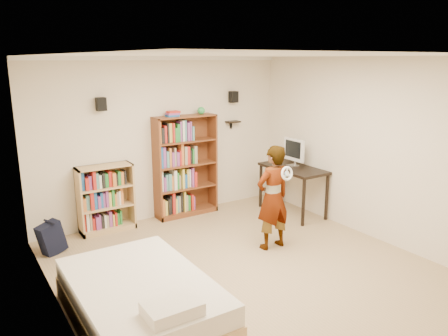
# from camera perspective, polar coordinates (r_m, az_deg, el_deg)

# --- Properties ---
(ground) EXTENTS (4.50, 5.00, 0.01)m
(ground) POSITION_cam_1_polar(r_m,az_deg,el_deg) (5.79, 3.37, -13.29)
(ground) COLOR tan
(ground) RESTS_ON ground
(room_shell) EXTENTS (4.52, 5.02, 2.71)m
(room_shell) POSITION_cam_1_polar(r_m,az_deg,el_deg) (5.22, 3.65, 4.13)
(room_shell) COLOR beige
(room_shell) RESTS_ON ground
(crown_molding) EXTENTS (4.50, 5.00, 0.06)m
(crown_molding) POSITION_cam_1_polar(r_m,az_deg,el_deg) (5.15, 3.81, 14.14)
(crown_molding) COLOR white
(crown_molding) RESTS_ON room_shell
(speaker_left) EXTENTS (0.14, 0.12, 0.20)m
(speaker_left) POSITION_cam_1_polar(r_m,az_deg,el_deg) (6.87, -15.76, 8.03)
(speaker_left) COLOR black
(speaker_left) RESTS_ON room_shell
(speaker_right) EXTENTS (0.14, 0.12, 0.20)m
(speaker_right) POSITION_cam_1_polar(r_m,az_deg,el_deg) (7.91, 1.25, 9.28)
(speaker_right) COLOR black
(speaker_right) RESTS_ON room_shell
(wall_shelf) EXTENTS (0.25, 0.16, 0.02)m
(wall_shelf) POSITION_cam_1_polar(r_m,az_deg,el_deg) (7.97, 1.19, 6.06)
(wall_shelf) COLOR black
(wall_shelf) RESTS_ON room_shell
(tall_bookshelf) EXTENTS (1.10, 0.32, 1.74)m
(tall_bookshelf) POSITION_cam_1_polar(r_m,az_deg,el_deg) (7.53, -5.03, 0.25)
(tall_bookshelf) COLOR brown
(tall_bookshelf) RESTS_ON ground
(low_bookshelf) EXTENTS (0.85, 0.32, 1.07)m
(low_bookshelf) POSITION_cam_1_polar(r_m,az_deg,el_deg) (7.10, -15.15, -3.88)
(low_bookshelf) COLOR tan
(low_bookshelf) RESTS_ON ground
(computer_desk) EXTENTS (0.61, 1.23, 0.84)m
(computer_desk) POSITION_cam_1_polar(r_m,az_deg,el_deg) (7.77, 8.91, -2.89)
(computer_desk) COLOR black
(computer_desk) RESTS_ON ground
(imac) EXTENTS (0.17, 0.49, 0.48)m
(imac) POSITION_cam_1_polar(r_m,az_deg,el_deg) (7.70, 9.01, 2.03)
(imac) COLOR white
(imac) RESTS_ON computer_desk
(daybed) EXTENTS (1.28, 1.97, 0.58)m
(daybed) POSITION_cam_1_polar(r_m,az_deg,el_deg) (4.77, -10.78, -16.00)
(daybed) COLOR silver
(daybed) RESTS_ON ground
(person) EXTENTS (0.56, 0.37, 1.51)m
(person) POSITION_cam_1_polar(r_m,az_deg,el_deg) (6.22, 6.40, -3.86)
(person) COLOR black
(person) RESTS_ON ground
(wii_wheel) EXTENTS (0.20, 0.07, 0.20)m
(wii_wheel) POSITION_cam_1_polar(r_m,az_deg,el_deg) (5.90, 8.23, -0.72)
(wii_wheel) COLOR white
(wii_wheel) RESTS_ON person
(navy_bag) EXTENTS (0.41, 0.34, 0.48)m
(navy_bag) POSITION_cam_1_polar(r_m,az_deg,el_deg) (6.61, -21.63, -8.46)
(navy_bag) COLOR black
(navy_bag) RESTS_ON ground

